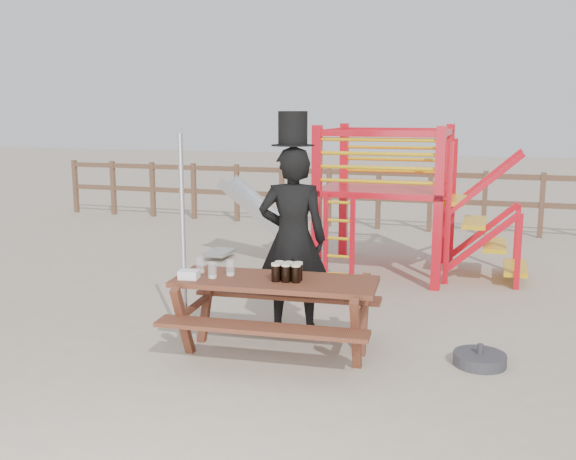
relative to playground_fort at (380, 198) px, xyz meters
The scene contains 10 objects.
ground 3.74m from the playground_fort, 91.99° to the right, with size 60.00×60.00×0.00m, color tan.
back_fence 3.44m from the playground_fort, 92.08° to the left, with size 15.09×0.09×1.20m.
playground_fort is the anchor object (origin of this frame).
picnic_table 3.60m from the playground_fort, 95.88° to the right, with size 1.99×1.45×0.73m.
man_with_hat 2.83m from the playground_fort, 98.63° to the right, with size 0.79×0.62×2.28m.
metal_pole 3.89m from the playground_fort, 108.43° to the right, with size 0.05×0.05×2.08m, color #B2B2B7.
parasol_base 3.70m from the playground_fort, 65.15° to the right, with size 0.47×0.47×0.20m.
paper_bag 3.95m from the playground_fort, 106.76° to the right, with size 0.18×0.14×0.08m, color white.
stout_pints 3.58m from the playground_fort, 93.80° to the right, with size 0.27×0.19×0.17m.
empty_glasses 3.71m from the playground_fort, 105.11° to the right, with size 0.41×0.24×0.15m.
Camera 1 is at (1.66, -5.43, 2.26)m, focal length 40.00 mm.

